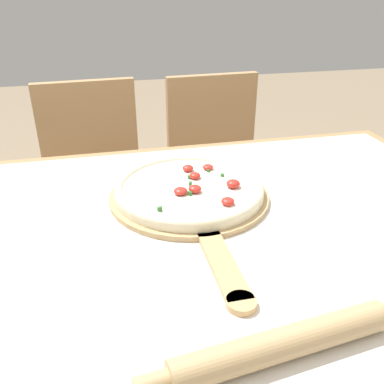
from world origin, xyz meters
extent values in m
cube|color=#A87F51|center=(0.00, 0.00, 0.74)|extent=(1.39, 0.96, 0.03)
cylinder|color=#A87F51|center=(0.64, 0.43, 0.36)|extent=(0.06, 0.06, 0.72)
cube|color=silver|center=(0.00, 0.00, 0.76)|extent=(1.31, 0.88, 0.00)
cylinder|color=tan|center=(-0.02, 0.13, 0.76)|extent=(0.37, 0.37, 0.01)
cube|color=tan|center=(-0.02, -0.13, 0.76)|extent=(0.04, 0.21, 0.01)
cylinder|color=tan|center=(-0.02, -0.24, 0.76)|extent=(0.05, 0.05, 0.01)
cylinder|color=beige|center=(-0.02, 0.13, 0.78)|extent=(0.35, 0.35, 0.02)
torus|color=beige|center=(-0.02, 0.13, 0.79)|extent=(0.35, 0.35, 0.02)
cylinder|color=white|center=(-0.02, 0.13, 0.79)|extent=(0.31, 0.31, 0.00)
ellipsoid|color=red|center=(0.07, 0.10, 0.80)|extent=(0.03, 0.03, 0.02)
ellipsoid|color=red|center=(0.04, 0.03, 0.80)|extent=(0.03, 0.03, 0.01)
ellipsoid|color=red|center=(-0.01, 0.22, 0.80)|extent=(0.03, 0.03, 0.02)
ellipsoid|color=red|center=(-0.05, 0.10, 0.80)|extent=(0.03, 0.03, 0.01)
ellipsoid|color=red|center=(-0.02, 0.10, 0.80)|extent=(0.03, 0.03, 0.02)
ellipsoid|color=red|center=(0.04, 0.21, 0.80)|extent=(0.03, 0.03, 0.01)
ellipsoid|color=red|center=(0.00, 0.17, 0.80)|extent=(0.03, 0.03, 0.01)
cube|color=#387533|center=(0.04, 0.20, 0.79)|extent=(0.01, 0.01, 0.01)
cube|color=#387533|center=(-0.02, 0.14, 0.79)|extent=(0.01, 0.01, 0.01)
cube|color=#387533|center=(-0.01, 0.17, 0.79)|extent=(0.01, 0.01, 0.01)
cube|color=#387533|center=(-0.03, 0.09, 0.79)|extent=(0.01, 0.01, 0.01)
cube|color=#387533|center=(-0.11, 0.03, 0.79)|extent=(0.01, 0.01, 0.01)
cube|color=#387533|center=(0.07, 0.17, 0.79)|extent=(0.01, 0.01, 0.01)
cylinder|color=tan|center=(0.00, -0.34, 0.78)|extent=(0.32, 0.08, 0.04)
cylinder|color=tan|center=(-0.18, -0.36, 0.78)|extent=(0.05, 0.03, 0.03)
cube|color=tan|center=(-0.25, 0.71, 0.43)|extent=(0.42, 0.42, 0.02)
cube|color=tan|center=(-0.26, 0.90, 0.66)|extent=(0.38, 0.06, 0.44)
cylinder|color=tan|center=(-0.40, 0.55, 0.21)|extent=(0.04, 0.04, 0.42)
cylinder|color=tan|center=(-0.08, 0.56, 0.21)|extent=(0.04, 0.04, 0.42)
cylinder|color=tan|center=(-0.42, 0.86, 0.21)|extent=(0.04, 0.04, 0.42)
cylinder|color=tan|center=(-0.10, 0.88, 0.21)|extent=(0.04, 0.04, 0.42)
cube|color=tan|center=(0.26, 0.71, 0.43)|extent=(0.42, 0.42, 0.02)
cube|color=tan|center=(0.25, 0.90, 0.66)|extent=(0.38, 0.06, 0.44)
cylinder|color=tan|center=(0.10, 0.55, 0.21)|extent=(0.04, 0.04, 0.42)
cylinder|color=tan|center=(0.42, 0.56, 0.21)|extent=(0.04, 0.04, 0.42)
cylinder|color=tan|center=(0.09, 0.87, 0.21)|extent=(0.04, 0.04, 0.42)
cylinder|color=tan|center=(0.41, 0.88, 0.21)|extent=(0.04, 0.04, 0.42)
camera|label=1|loc=(-0.21, -0.69, 1.21)|focal=38.00mm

